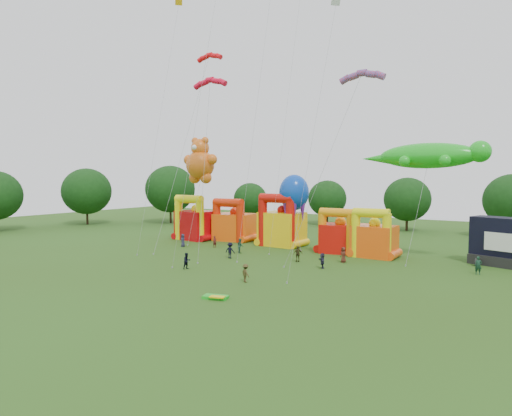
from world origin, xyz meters
The scene contains 23 objects.
ground centered at (0.00, 0.00, 0.00)m, with size 160.00×160.00×0.00m, color #2D4B15.
tree_ring centered at (-1.18, 0.62, 6.26)m, with size 123.96×126.06×12.07m.
bouncy_castle_0 centered at (-17.03, 26.62, 2.63)m, with size 6.06×5.14×6.96m.
bouncy_castle_1 centered at (-11.33, 28.95, 2.45)m, with size 6.26×5.33×6.49m.
bouncy_castle_2 centered at (-2.54, 28.14, 2.81)m, with size 6.00×4.97×7.43m.
bouncy_castle_3 centered at (6.73, 26.95, 2.22)m, with size 5.53×4.77×5.81m.
bouncy_castle_4 centered at (11.41, 26.30, 2.29)m, with size 5.04×4.11×6.02m.
teddy_bear_kite centered at (-12.60, 22.40, 10.50)m, with size 5.66×4.01×15.41m.
gecko_kite centered at (16.99, 26.98, 10.10)m, with size 14.56×7.84×13.84m.
octopus_kite centered at (-0.10, 27.72, 5.65)m, with size 4.90×5.35×10.16m.
parafoil_kites centered at (1.35, 15.90, 11.02)m, with size 29.34×13.74×28.09m.
diamond_kites centered at (-1.25, 16.26, 17.20)m, with size 25.43×19.30×40.86m.
folded_kite_bundle centered at (6.68, 0.85, 0.14)m, with size 2.20×1.51×0.31m.
spectator_0 centered at (-13.64, 20.01, 0.90)m, with size 0.88×0.57×1.81m, color #262740.
spectator_1 centered at (-9.52, 21.92, 0.79)m, with size 0.58×0.38×1.58m, color #511718.
spectator_2 centered at (-3.97, 20.01, 0.93)m, with size 0.91×0.71×1.86m, color #1C4632.
spectator_3 centered at (-2.83, 16.19, 0.95)m, with size 1.23×0.71×1.90m, color black.
spectator_4 centered at (5.09, 18.45, 0.93)m, with size 1.09×0.45×1.85m, color #383316.
spectator_5 centered at (8.98, 16.53, 0.83)m, with size 1.54×0.49×1.66m, color #232138.
spectator_6 centered at (9.63, 20.91, 0.89)m, with size 0.87×0.57×1.78m, color #512217.
spectator_7 centered at (23.42, 22.11, 0.91)m, with size 0.66×0.44×1.82m, color #163726.
spectator_8 centered at (-3.01, 8.56, 0.87)m, with size 0.85×0.66×1.74m, color black.
spectator_9 centered at (5.58, 6.86, 0.86)m, with size 1.11×0.64×1.73m, color #403719.
Camera 1 is at (28.62, -27.89, 9.83)m, focal length 32.00 mm.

